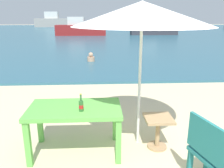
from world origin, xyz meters
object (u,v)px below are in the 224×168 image
(boat_barge, at_px, (55,21))
(picnic_table_green, at_px, (75,114))
(swimmer_person, at_px, (91,58))
(boat_ferry, at_px, (80,29))
(patio_umbrella, at_px, (142,14))
(side_table_wood, at_px, (158,128))
(beer_bottle_amber, at_px, (81,105))
(boat_sailboat, at_px, (153,29))

(boat_barge, bearing_deg, picnic_table_green, -79.39)
(swimmer_person, xyz_separation_m, boat_ferry, (-1.65, 15.08, 0.54))
(patio_umbrella, relative_size, side_table_wood, 4.26)
(side_table_wood, xyz_separation_m, boat_ferry, (-2.98, 22.30, 0.43))
(beer_bottle_amber, bearing_deg, boat_barge, 100.71)
(boat_ferry, height_order, boat_sailboat, boat_ferry)
(swimmer_person, bearing_deg, patio_umbrella, -81.69)
(boat_ferry, bearing_deg, boat_sailboat, 2.50)
(patio_umbrella, relative_size, swimmer_person, 5.61)
(side_table_wood, xyz_separation_m, swimmer_person, (-1.32, 7.22, -0.11))
(beer_bottle_amber, xyz_separation_m, boat_barge, (-8.23, 43.48, 0.25))
(beer_bottle_amber, xyz_separation_m, boat_sailboat, (6.33, 22.85, -0.10))
(swimmer_person, bearing_deg, boat_barge, 102.67)
(side_table_wood, distance_m, boat_sailboat, 23.23)
(patio_umbrella, bearing_deg, boat_sailboat, 76.45)
(beer_bottle_amber, relative_size, patio_umbrella, 0.12)
(boat_ferry, relative_size, boat_sailboat, 1.04)
(swimmer_person, height_order, boat_ferry, boat_ferry)
(swimmer_person, distance_m, boat_ferry, 15.18)
(picnic_table_green, xyz_separation_m, beer_bottle_amber, (0.11, -0.15, 0.20))
(picnic_table_green, xyz_separation_m, side_table_wood, (1.31, 0.05, -0.30))
(beer_bottle_amber, xyz_separation_m, side_table_wood, (1.20, 0.20, -0.50))
(patio_umbrella, height_order, boat_ferry, patio_umbrella)
(patio_umbrella, height_order, boat_sailboat, patio_umbrella)
(patio_umbrella, bearing_deg, side_table_wood, -30.72)
(boat_ferry, height_order, boat_barge, boat_barge)
(boat_sailboat, bearing_deg, side_table_wood, -102.74)
(boat_sailboat, bearing_deg, boat_barge, 125.19)
(patio_umbrella, bearing_deg, boat_ferry, 96.91)
(boat_ferry, bearing_deg, boat_barge, 107.09)
(side_table_wood, bearing_deg, boat_barge, 102.29)
(beer_bottle_amber, height_order, boat_ferry, boat_ferry)
(picnic_table_green, xyz_separation_m, boat_sailboat, (6.44, 22.70, 0.11))
(side_table_wood, height_order, boat_barge, boat_barge)
(boat_barge, bearing_deg, boat_ferry, -72.91)
(beer_bottle_amber, xyz_separation_m, patio_umbrella, (0.91, 0.37, 1.26))
(picnic_table_green, xyz_separation_m, boat_ferry, (-1.66, 22.34, 0.13))
(swimmer_person, distance_m, boat_sailboat, 16.73)
(patio_umbrella, xyz_separation_m, boat_sailboat, (5.42, 22.48, -1.36))
(picnic_table_green, bearing_deg, boat_sailboat, 74.17)
(boat_sailboat, bearing_deg, beer_bottle_amber, -105.48)
(boat_ferry, bearing_deg, picnic_table_green, -85.75)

